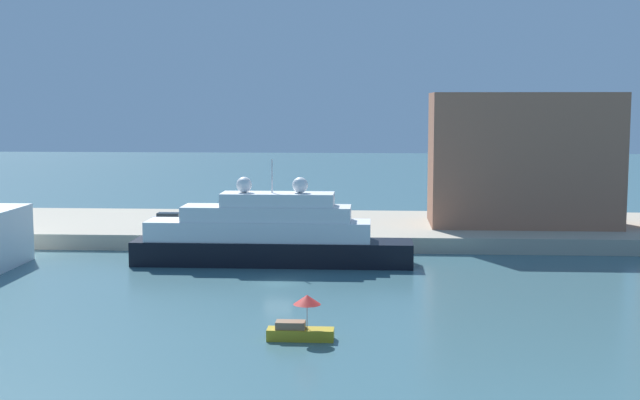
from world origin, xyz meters
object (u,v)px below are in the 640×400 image
(small_motorboat, at_px, (301,323))
(person_figure, at_px, (197,224))
(parked_car, at_px, (170,219))
(work_barge, at_px, (153,254))
(mooring_bollard, at_px, (286,231))
(harbor_building, at_px, (523,159))
(large_yacht, at_px, (268,235))

(small_motorboat, relative_size, person_figure, 2.83)
(small_motorboat, distance_m, parked_car, 47.19)
(parked_car, bearing_deg, work_barge, -84.15)
(person_figure, bearing_deg, mooring_bollard, -11.14)
(work_barge, relative_size, harbor_building, 0.19)
(harbor_building, distance_m, person_figure, 38.64)
(large_yacht, bearing_deg, mooring_bollard, 83.58)
(parked_car, xyz_separation_m, mooring_bollard, (14.68, -7.58, -0.16))
(parked_car, distance_m, person_figure, 7.11)
(parked_car, bearing_deg, small_motorboat, -65.78)
(harbor_building, bearing_deg, mooring_bollard, -160.57)
(work_barge, xyz_separation_m, parked_car, (-1.37, 13.34, 1.88))
(small_motorboat, distance_m, work_barge, 34.72)
(small_motorboat, bearing_deg, person_figure, 111.73)
(small_motorboat, distance_m, harbor_building, 50.89)
(large_yacht, relative_size, parked_car, 6.41)
(small_motorboat, bearing_deg, parked_car, 114.22)
(harbor_building, bearing_deg, small_motorboat, -116.40)
(person_figure, distance_m, mooring_bollard, 10.46)
(large_yacht, xyz_separation_m, small_motorboat, (5.61, -27.10, -1.76))
(small_motorboat, height_order, person_figure, person_figure)
(harbor_building, distance_m, parked_car, 42.34)
(large_yacht, relative_size, person_figure, 17.30)
(work_barge, xyz_separation_m, person_figure, (3.06, 7.78, 2.05))
(small_motorboat, xyz_separation_m, work_barge, (-17.99, 29.69, -0.74))
(parked_car, bearing_deg, large_yacht, -49.21)
(harbor_building, height_order, parked_car, harbor_building)
(large_yacht, relative_size, mooring_bollard, 34.13)
(harbor_building, xyz_separation_m, person_figure, (-37.25, -7.50, -7.02))
(small_motorboat, height_order, mooring_bollard, small_motorboat)
(large_yacht, bearing_deg, work_barge, 168.21)
(harbor_building, xyz_separation_m, mooring_bollard, (-27.00, -9.52, -7.35))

